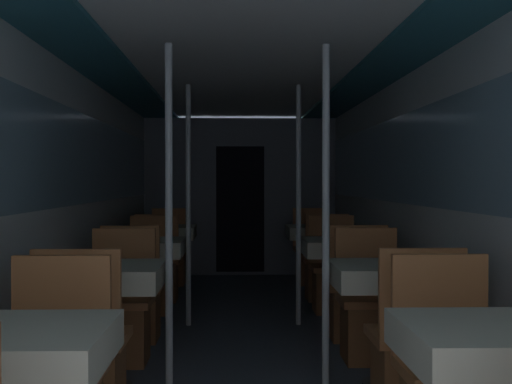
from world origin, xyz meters
TOP-DOWN VIEW (x-y plane):
  - wall_left at (-1.30, 3.85)m, footprint 0.05×10.49m
  - wall_right at (1.30, 3.85)m, footprint 0.05×10.49m
  - ceiling_panel at (0.00, 3.85)m, footprint 2.60×10.49m
  - bulkhead_far at (0.00, 7.99)m, footprint 2.55×0.09m
  - dining_table_left_0 at (-0.87, 0.97)m, footprint 0.70×0.70m
  - dining_table_left_1 at (-0.87, 2.81)m, footprint 0.70×0.70m
  - chair_left_near_1 at (-0.87, 2.21)m, footprint 0.45×0.45m
  - chair_left_far_1 at (-0.87, 3.41)m, footprint 0.45×0.45m
  - support_pole_left_1 at (-0.48, 2.81)m, footprint 0.05×0.05m
  - dining_table_left_2 at (-0.87, 4.65)m, footprint 0.70×0.70m
  - chair_left_near_2 at (-0.87, 4.06)m, footprint 0.45×0.45m
  - chair_left_far_2 at (-0.87, 5.25)m, footprint 0.45×0.45m
  - support_pole_left_2 at (-0.48, 4.65)m, footprint 0.05×0.05m
  - dining_table_left_3 at (-0.87, 6.50)m, footprint 0.70×0.70m
  - chair_left_near_3 at (-0.87, 5.90)m, footprint 0.45×0.45m
  - chair_left_far_3 at (-0.87, 7.09)m, footprint 0.45×0.45m
  - dining_table_right_0 at (0.87, 0.97)m, footprint 0.70×0.70m
  - dining_table_right_1 at (0.87, 2.81)m, footprint 0.70×0.70m
  - chair_right_near_1 at (0.87, 2.21)m, footprint 0.45×0.45m
  - chair_right_far_1 at (0.87, 3.41)m, footprint 0.45×0.45m
  - support_pole_right_1 at (0.48, 2.81)m, footprint 0.05×0.05m
  - dining_table_right_2 at (0.87, 4.65)m, footprint 0.70×0.70m
  - chair_right_near_2 at (0.87, 4.06)m, footprint 0.45×0.45m
  - chair_right_far_2 at (0.87, 5.25)m, footprint 0.45×0.45m
  - support_pole_right_2 at (0.48, 4.65)m, footprint 0.05×0.05m
  - dining_table_right_3 at (0.87, 6.50)m, footprint 0.70×0.70m
  - chair_right_near_3 at (0.87, 5.90)m, footprint 0.45×0.45m
  - chair_right_far_3 at (0.87, 7.09)m, footprint 0.45×0.45m

SIDE VIEW (x-z plane):
  - chair_left_near_1 at x=-0.87m, z-range -0.18..0.74m
  - chair_left_far_1 at x=-0.87m, z-range -0.18..0.74m
  - chair_left_near_2 at x=-0.87m, z-range -0.18..0.74m
  - chair_left_far_2 at x=-0.87m, z-range -0.18..0.74m
  - chair_left_near_3 at x=-0.87m, z-range -0.18..0.74m
  - chair_left_far_3 at x=-0.87m, z-range -0.18..0.74m
  - chair_right_near_1 at x=0.87m, z-range -0.18..0.74m
  - chair_right_far_1 at x=0.87m, z-range -0.18..0.74m
  - chair_right_near_2 at x=0.87m, z-range -0.18..0.74m
  - chair_right_far_2 at x=0.87m, z-range -0.18..0.74m
  - chair_right_near_3 at x=0.87m, z-range -0.18..0.74m
  - chair_right_far_3 at x=0.87m, z-range -0.18..0.74m
  - dining_table_left_0 at x=-0.87m, z-range 0.26..1.00m
  - dining_table_left_1 at x=-0.87m, z-range 0.26..1.00m
  - dining_table_left_2 at x=-0.87m, z-range 0.26..1.00m
  - dining_table_left_3 at x=-0.87m, z-range 0.26..1.00m
  - dining_table_right_0 at x=0.87m, z-range 0.26..1.00m
  - dining_table_right_1 at x=0.87m, z-range 0.26..1.00m
  - dining_table_right_2 at x=0.87m, z-range 0.26..1.00m
  - dining_table_right_3 at x=0.87m, z-range 0.26..1.00m
  - bulkhead_far at x=0.00m, z-range 0.00..2.08m
  - support_pole_left_1 at x=-0.48m, z-range 0.00..2.09m
  - support_pole_left_2 at x=-0.48m, z-range 0.00..2.09m
  - support_pole_right_1 at x=0.48m, z-range 0.00..2.09m
  - support_pole_right_2 at x=0.48m, z-range 0.00..2.09m
  - wall_left at x=-1.30m, z-range 0.06..2.15m
  - wall_right at x=1.30m, z-range 0.06..2.15m
  - ceiling_panel at x=0.00m, z-range 2.10..2.17m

